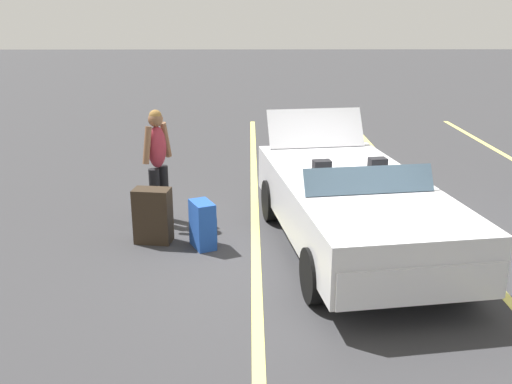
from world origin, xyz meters
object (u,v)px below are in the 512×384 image
object	(u,v)px
convertible_car	(358,212)
suitcase_medium_bright	(203,225)
traveler_person	(158,160)
suitcase_large_black	(153,216)

from	to	relation	value
convertible_car	suitcase_medium_bright	distance (m)	2.00
convertible_car	traveler_person	distance (m)	2.97
suitcase_medium_bright	suitcase_large_black	bearing A→B (deg)	140.04
suitcase_large_black	suitcase_medium_bright	xyz separation A→B (m)	(0.18, 0.67, -0.06)
convertible_car	suitcase_large_black	bearing A→B (deg)	-109.09
traveler_person	suitcase_medium_bright	bearing A→B (deg)	-23.34
convertible_car	suitcase_large_black	distance (m)	2.68
convertible_car	suitcase_medium_bright	bearing A→B (deg)	-107.48
convertible_car	traveler_person	world-z (taller)	traveler_person
suitcase_large_black	suitcase_medium_bright	size ratio (longest dim) A/B	1.19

